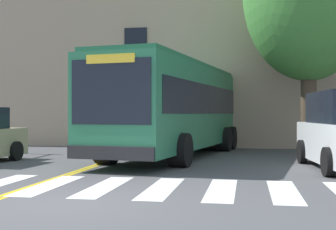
{
  "coord_description": "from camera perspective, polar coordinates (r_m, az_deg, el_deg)",
  "views": [
    {
      "loc": [
        3.26,
        -7.95,
        1.62
      ],
      "look_at": [
        0.31,
        8.71,
        1.56
      ],
      "focal_mm": 50.0,
      "sensor_mm": 36.0,
      "label": 1
    }
  ],
  "objects": [
    {
      "name": "ground_plane",
      "position": [
        8.74,
        -12.24,
        -10.46
      ],
      "size": [
        120.0,
        120.0,
        0.0
      ],
      "primitive_type": "plane",
      "color": "#4C4C4F"
    },
    {
      "name": "crosswalk",
      "position": [
        10.5,
        -7.75,
        -8.64
      ],
      "size": [
        16.03,
        3.16,
        0.01
      ],
      "color": "white",
      "rests_on": "ground"
    },
    {
      "name": "lane_line_yellow_inner",
      "position": [
        24.42,
        -1.37,
        -3.59
      ],
      "size": [
        0.12,
        36.0,
        0.01
      ],
      "primitive_type": "cube",
      "color": "gold",
      "rests_on": "ground"
    },
    {
      "name": "lane_line_yellow_outer",
      "position": [
        24.39,
        -1.0,
        -3.6
      ],
      "size": [
        0.12,
        36.0,
        0.01
      ],
      "primitive_type": "cube",
      "color": "gold",
      "rests_on": "ground"
    },
    {
      "name": "city_bus",
      "position": [
        17.89,
        1.22,
        0.99
      ],
      "size": [
        4.32,
        12.05,
        3.45
      ],
      "color": "#28704C",
      "rests_on": "ground"
    },
    {
      "name": "car_navy_behind_bus",
      "position": [
        27.37,
        6.62,
        -1.39
      ],
      "size": [
        2.23,
        4.2,
        1.88
      ],
      "color": "navy",
      "rests_on": "ground"
    },
    {
      "name": "building_facade",
      "position": [
        26.46,
        9.01,
        6.99
      ],
      "size": [
        37.22,
        9.05,
        9.49
      ],
      "color": "tan",
      "rests_on": "ground"
    }
  ]
}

